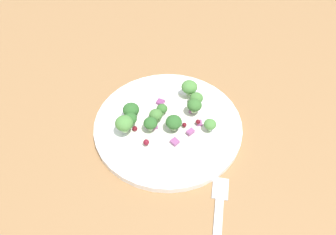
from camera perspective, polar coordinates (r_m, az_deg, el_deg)
The scene contains 26 objects.
ground_plane at distance 58.72cm, azimuth 2.88°, elevation -2.07°, with size 180.00×180.00×2.00cm, color olive.
plate at distance 56.94cm, azimuth 0.00°, elevation -1.22°, with size 25.58×25.58×1.70cm.
dressing_pool at distance 56.60cm, azimuth 0.00°, elevation -0.93°, with size 14.84×14.84×0.20cm, color white.
broccoli_floret_0 at distance 54.80cm, azimuth 7.33°, elevation -1.21°, with size 2.09×2.09×2.12cm.
broccoli_floret_1 at distance 53.96cm, azimuth 1.09°, elevation -0.92°, with size 2.73×2.73×2.76cm.
broccoli_floret_2 at distance 56.98cm, azimuth -1.05°, elevation 1.52°, with size 1.93×1.93×1.95cm.
broccoli_floret_3 at distance 58.49cm, azimuth 4.97°, elevation 3.36°, with size 2.38×2.38×2.41cm.
broccoli_floret_4 at distance 56.72cm, azimuth 4.28°, elevation 2.34°, with size 2.55×2.55×2.58cm.
broccoli_floret_5 at distance 53.75cm, azimuth -7.64°, elevation -1.05°, with size 2.97×2.97×3.00cm.
broccoli_floret_6 at distance 55.86cm, azimuth -2.12°, elevation 0.44°, with size 2.32×2.32×2.35cm.
broccoli_floret_7 at distance 54.05cm, azimuth -3.06°, elevation -1.03°, with size 2.34×2.34×2.37cm.
broccoli_floret_8 at distance 55.00cm, azimuth -6.60°, elevation -0.21°, with size 2.31×2.31×2.34cm.
broccoli_floret_9 at distance 56.50cm, azimuth -6.45°, elevation 1.29°, with size 2.84×2.84×2.88cm.
broccoli_floret_10 at distance 59.51cm, azimuth 3.74°, elevation 5.26°, with size 2.90×2.90×2.94cm.
cranberry_0 at distance 55.51cm, azimuth 2.85°, elevation -1.29°, with size 0.80×0.80×0.80cm, color maroon.
cranberry_1 at distance 55.42cm, azimuth -5.79°, elevation -1.93°, with size 0.88×0.88×0.88cm, color maroon.
cranberry_2 at distance 55.82cm, azimuth 5.23°, elevation -0.75°, with size 0.81×0.81×0.81cm, color maroon.
cranberry_3 at distance 57.97cm, azimuth -0.71°, elevation 1.79°, with size 0.91×0.91×0.91cm, color maroon.
cranberry_4 at distance 53.01cm, azimuth -3.81°, elevation -4.32°, with size 0.99×0.99×0.99cm, color maroon.
onion_bit_0 at distance 55.67cm, azimuth -2.40°, elevation -1.64°, with size 0.84×1.16×0.49cm, color #934C84.
onion_bit_1 at distance 54.62cm, azimuth 3.90°, elevation -2.48°, with size 0.86×1.28×0.58cm, color #934C84.
onion_bit_2 at distance 59.62cm, azimuth -1.08°, elevation 2.87°, with size 1.21×1.31×0.54cm, color #843D75.
onion_bit_3 at distance 58.02cm, azimuth 4.20°, elevation 1.31°, with size 0.98×1.03×0.43cm, color #A35B93.
onion_bit_4 at distance 56.53cm, azimuth 5.48°, elevation -1.01°, with size 0.89×1.23×0.56cm, color #934C84.
onion_bit_5 at distance 53.42cm, azimuth 1.18°, elevation -4.22°, with size 1.17×1.22×0.49cm, color #934C84.
fork at distance 48.38cm, azimuth 8.64°, elevation -18.50°, with size 16.31×12.08×0.50cm.
Camera 1 is at (-28.58, -23.71, 44.48)cm, focal length 35.04 mm.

